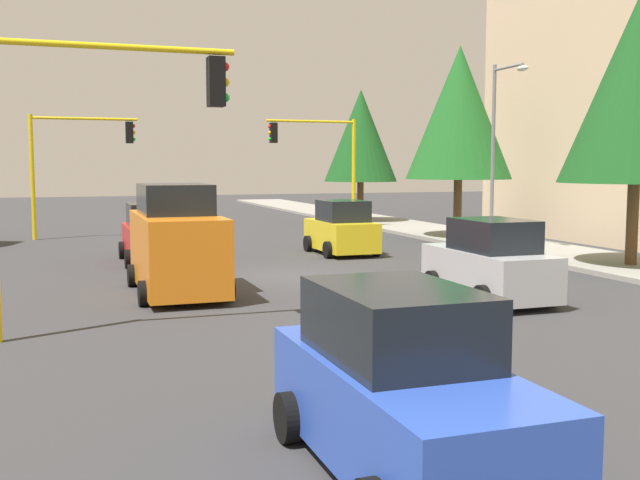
{
  "coord_description": "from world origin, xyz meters",
  "views": [
    {
      "loc": [
        20.63,
        -6.26,
        3.25
      ],
      "look_at": [
        1.43,
        0.38,
        1.2
      ],
      "focal_mm": 41.7,
      "sensor_mm": 36.0,
      "label": 1
    }
  ],
  "objects_px": {
    "traffic_signal_near_right": "(93,127)",
    "street_lamp_curbside": "(499,136)",
    "traffic_signal_far_left": "(319,152)",
    "tree_roadside_near": "(638,88)",
    "car_blue": "(402,390)",
    "car_yellow": "(341,230)",
    "delivery_van_orange": "(177,243)",
    "traffic_signal_far_right": "(76,151)",
    "tree_roadside_mid": "(459,113)",
    "tree_roadside_far": "(361,136)",
    "car_silver": "(489,264)",
    "car_red": "(153,235)"
  },
  "relations": [
    {
      "from": "tree_roadside_far",
      "to": "car_silver",
      "type": "distance_m",
      "value": 24.38
    },
    {
      "from": "street_lamp_curbside",
      "to": "tree_roadside_far",
      "type": "height_order",
      "value": "tree_roadside_far"
    },
    {
      "from": "car_yellow",
      "to": "street_lamp_curbside",
      "type": "bearing_deg",
      "value": 79.23
    },
    {
      "from": "delivery_van_orange",
      "to": "car_blue",
      "type": "bearing_deg",
      "value": 2.96
    },
    {
      "from": "tree_roadside_far",
      "to": "delivery_van_orange",
      "type": "bearing_deg",
      "value": -33.5
    },
    {
      "from": "delivery_van_orange",
      "to": "car_blue",
      "type": "relative_size",
      "value": 1.17
    },
    {
      "from": "traffic_signal_far_left",
      "to": "car_silver",
      "type": "distance_m",
      "value": 19.63
    },
    {
      "from": "car_yellow",
      "to": "car_silver",
      "type": "bearing_deg",
      "value": 0.16
    },
    {
      "from": "car_yellow",
      "to": "tree_roadside_mid",
      "type": "bearing_deg",
      "value": 116.18
    },
    {
      "from": "car_blue",
      "to": "car_yellow",
      "type": "distance_m",
      "value": 19.5
    },
    {
      "from": "traffic_signal_far_right",
      "to": "delivery_van_orange",
      "type": "distance_m",
      "value": 16.11
    },
    {
      "from": "tree_roadside_near",
      "to": "car_red",
      "type": "distance_m",
      "value": 16.17
    },
    {
      "from": "car_red",
      "to": "car_blue",
      "type": "bearing_deg",
      "value": 1.5
    },
    {
      "from": "traffic_signal_far_right",
      "to": "street_lamp_curbside",
      "type": "relative_size",
      "value": 0.78
    },
    {
      "from": "traffic_signal_far_left",
      "to": "tree_roadside_near",
      "type": "height_order",
      "value": "tree_roadside_near"
    },
    {
      "from": "traffic_signal_far_right",
      "to": "car_red",
      "type": "height_order",
      "value": "traffic_signal_far_right"
    },
    {
      "from": "tree_roadside_mid",
      "to": "delivery_van_orange",
      "type": "bearing_deg",
      "value": -54.28
    },
    {
      "from": "car_blue",
      "to": "car_yellow",
      "type": "xyz_separation_m",
      "value": [
        -18.45,
        6.31,
        -0.0
      ]
    },
    {
      "from": "tree_roadside_far",
      "to": "traffic_signal_far_left",
      "type": "bearing_deg",
      "value": -43.74
    },
    {
      "from": "street_lamp_curbside",
      "to": "car_silver",
      "type": "height_order",
      "value": "street_lamp_curbside"
    },
    {
      "from": "tree_roadside_far",
      "to": "car_yellow",
      "type": "relative_size",
      "value": 2.06
    },
    {
      "from": "delivery_van_orange",
      "to": "car_yellow",
      "type": "bearing_deg",
      "value": 133.17
    },
    {
      "from": "traffic_signal_far_right",
      "to": "traffic_signal_far_left",
      "type": "bearing_deg",
      "value": 90.0
    },
    {
      "from": "traffic_signal_near_right",
      "to": "car_silver",
      "type": "bearing_deg",
      "value": 94.7
    },
    {
      "from": "traffic_signal_far_right",
      "to": "car_yellow",
      "type": "xyz_separation_m",
      "value": [
        9.27,
        9.0,
        -2.97
      ]
    },
    {
      "from": "delivery_van_orange",
      "to": "car_red",
      "type": "height_order",
      "value": "delivery_van_orange"
    },
    {
      "from": "tree_roadside_mid",
      "to": "car_silver",
      "type": "bearing_deg",
      "value": -26.58
    },
    {
      "from": "car_silver",
      "to": "traffic_signal_near_right",
      "type": "bearing_deg",
      "value": -85.3
    },
    {
      "from": "tree_roadside_mid",
      "to": "car_yellow",
      "type": "relative_size",
      "value": 2.32
    },
    {
      "from": "car_blue",
      "to": "tree_roadside_far",
      "type": "bearing_deg",
      "value": 158.55
    },
    {
      "from": "traffic_signal_far_left",
      "to": "tree_roadside_near",
      "type": "distance_m",
      "value": 16.8
    },
    {
      "from": "traffic_signal_far_left",
      "to": "car_silver",
      "type": "bearing_deg",
      "value": -6.83
    },
    {
      "from": "traffic_signal_near_right",
      "to": "car_red",
      "type": "relative_size",
      "value": 1.34
    },
    {
      "from": "traffic_signal_far_right",
      "to": "car_red",
      "type": "distance_m",
      "value": 10.02
    },
    {
      "from": "tree_roadside_near",
      "to": "delivery_van_orange",
      "type": "relative_size",
      "value": 1.78
    },
    {
      "from": "traffic_signal_far_right",
      "to": "tree_roadside_mid",
      "type": "distance_m",
      "value": 16.85
    },
    {
      "from": "tree_roadside_mid",
      "to": "car_yellow",
      "type": "xyz_separation_m",
      "value": [
        3.27,
        -6.66,
        -4.6
      ]
    },
    {
      "from": "tree_roadside_mid",
      "to": "tree_roadside_far",
      "type": "bearing_deg",
      "value": -177.14
    },
    {
      "from": "street_lamp_curbside",
      "to": "car_red",
      "type": "height_order",
      "value": "street_lamp_curbside"
    },
    {
      "from": "street_lamp_curbside",
      "to": "tree_roadside_far",
      "type": "xyz_separation_m",
      "value": [
        -14.39,
        0.3,
        0.52
      ]
    },
    {
      "from": "delivery_van_orange",
      "to": "car_silver",
      "type": "bearing_deg",
      "value": 63.38
    },
    {
      "from": "traffic_signal_far_left",
      "to": "tree_roadside_far",
      "type": "relative_size",
      "value": 0.74
    },
    {
      "from": "traffic_signal_near_right",
      "to": "tree_roadside_near",
      "type": "xyz_separation_m",
      "value": [
        -4.0,
        16.19,
        1.63
      ]
    },
    {
      "from": "car_blue",
      "to": "car_yellow",
      "type": "height_order",
      "value": "same"
    },
    {
      "from": "traffic_signal_near_right",
      "to": "street_lamp_curbside",
      "type": "distance_m",
      "value": 17.72
    },
    {
      "from": "traffic_signal_far_right",
      "to": "car_red",
      "type": "xyz_separation_m",
      "value": [
        9.31,
        2.21,
        -2.96
      ]
    },
    {
      "from": "traffic_signal_near_right",
      "to": "car_blue",
      "type": "distance_m",
      "value": 8.75
    },
    {
      "from": "car_blue",
      "to": "car_red",
      "type": "relative_size",
      "value": 0.98
    },
    {
      "from": "car_blue",
      "to": "car_red",
      "type": "xyz_separation_m",
      "value": [
        -18.41,
        -0.48,
        0.0
      ]
    },
    {
      "from": "car_silver",
      "to": "street_lamp_curbside",
      "type": "bearing_deg",
      "value": 146.66
    }
  ]
}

